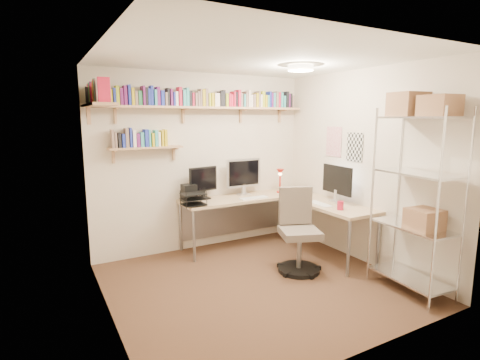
% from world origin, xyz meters
% --- Properties ---
extents(ground, '(3.20, 3.20, 0.00)m').
position_xyz_m(ground, '(0.00, 0.00, 0.00)').
color(ground, '#3F2A1B').
rests_on(ground, ground).
extents(room_shell, '(3.24, 3.04, 2.52)m').
position_xyz_m(room_shell, '(0.00, 0.00, 1.55)').
color(room_shell, beige).
rests_on(room_shell, ground).
extents(wall_shelves, '(3.12, 1.09, 0.80)m').
position_xyz_m(wall_shelves, '(-0.41, 1.30, 2.03)').
color(wall_shelves, tan).
rests_on(wall_shelves, ground).
extents(corner_desk, '(2.10, 1.93, 1.28)m').
position_xyz_m(corner_desk, '(0.61, 0.97, 0.73)').
color(corner_desk, tan).
rests_on(corner_desk, ground).
extents(office_chair, '(0.59, 0.59, 1.03)m').
position_xyz_m(office_chair, '(0.66, 0.11, 0.43)').
color(office_chair, black).
rests_on(office_chair, ground).
extents(wire_rack, '(0.50, 0.90, 2.15)m').
position_xyz_m(wire_rack, '(1.36, -0.98, 1.44)').
color(wire_rack, silver).
rests_on(wire_rack, ground).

